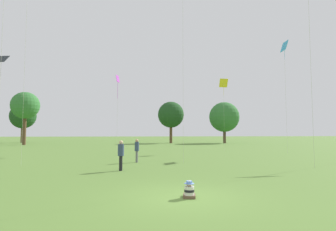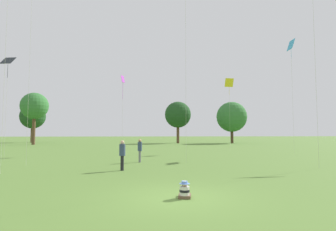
{
  "view_description": "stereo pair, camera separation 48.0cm",
  "coord_description": "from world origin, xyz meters",
  "px_view_note": "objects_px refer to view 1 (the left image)",
  "views": [
    {
      "loc": [
        -1.55,
        -8.97,
        2.2
      ],
      "look_at": [
        0.07,
        4.5,
        3.1
      ],
      "focal_mm": 28.0,
      "sensor_mm": 36.0,
      "label": 1
    },
    {
      "loc": [
        -1.07,
        -9.02,
        2.2
      ],
      "look_at": [
        0.07,
        4.5,
        3.1
      ],
      "focal_mm": 28.0,
      "sensor_mm": 36.0,
      "label": 2
    }
  ],
  "objects_px": {
    "person_standing_0": "(137,148)",
    "distant_tree_2": "(23,116)",
    "distant_tree_1": "(171,115)",
    "seated_toddler": "(189,191)",
    "person_standing_1": "(121,153)",
    "distant_tree_0": "(224,117)",
    "kite_0": "(118,82)",
    "distant_tree_3": "(25,106)",
    "kite_3": "(284,49)",
    "kite_1": "(224,85)",
    "kite_2": "(1,61)"
  },
  "relations": [
    {
      "from": "kite_0",
      "to": "kite_3",
      "type": "height_order",
      "value": "kite_3"
    },
    {
      "from": "kite_3",
      "to": "distant_tree_2",
      "type": "xyz_separation_m",
      "value": [
        -41.39,
        35.57,
        -5.51
      ]
    },
    {
      "from": "distant_tree_2",
      "to": "distant_tree_1",
      "type": "bearing_deg",
      "value": -11.04
    },
    {
      "from": "kite_0",
      "to": "distant_tree_3",
      "type": "relative_size",
      "value": 0.88
    },
    {
      "from": "person_standing_0",
      "to": "distant_tree_2",
      "type": "xyz_separation_m",
      "value": [
        -25.35,
        42.26,
        4.85
      ]
    },
    {
      "from": "kite_0",
      "to": "kite_2",
      "type": "distance_m",
      "value": 11.24
    },
    {
      "from": "seated_toddler",
      "to": "person_standing_0",
      "type": "relative_size",
      "value": 0.34
    },
    {
      "from": "distant_tree_0",
      "to": "kite_2",
      "type": "bearing_deg",
      "value": -132.76
    },
    {
      "from": "seated_toddler",
      "to": "distant_tree_0",
      "type": "xyz_separation_m",
      "value": [
        16.82,
        45.12,
        5.32
      ]
    },
    {
      "from": "seated_toddler",
      "to": "kite_0",
      "type": "distance_m",
      "value": 22.06
    },
    {
      "from": "person_standing_0",
      "to": "kite_3",
      "type": "bearing_deg",
      "value": -25.61
    },
    {
      "from": "distant_tree_2",
      "to": "distant_tree_3",
      "type": "bearing_deg",
      "value": -66.39
    },
    {
      "from": "person_standing_0",
      "to": "distant_tree_2",
      "type": "bearing_deg",
      "value": 72.69
    },
    {
      "from": "kite_0",
      "to": "kite_3",
      "type": "distance_m",
      "value": 18.74
    },
    {
      "from": "person_standing_1",
      "to": "distant_tree_2",
      "type": "height_order",
      "value": "distant_tree_2"
    },
    {
      "from": "distant_tree_0",
      "to": "distant_tree_3",
      "type": "relative_size",
      "value": 0.9
    },
    {
      "from": "person_standing_0",
      "to": "kite_1",
      "type": "relative_size",
      "value": 0.2
    },
    {
      "from": "seated_toddler",
      "to": "distant_tree_3",
      "type": "distance_m",
      "value": 47.77
    },
    {
      "from": "kite_0",
      "to": "distant_tree_0",
      "type": "xyz_separation_m",
      "value": [
        20.74,
        24.78,
        -2.27
      ]
    },
    {
      "from": "seated_toddler",
      "to": "distant_tree_1",
      "type": "xyz_separation_m",
      "value": [
        5.53,
        46.78,
        5.82
      ]
    },
    {
      "from": "distant_tree_2",
      "to": "person_standing_1",
      "type": "bearing_deg",
      "value": -62.27
    },
    {
      "from": "person_standing_0",
      "to": "distant_tree_1",
      "type": "relative_size",
      "value": 0.19
    },
    {
      "from": "seated_toddler",
      "to": "kite_0",
      "type": "relative_size",
      "value": 0.07
    },
    {
      "from": "kite_0",
      "to": "distant_tree_0",
      "type": "bearing_deg",
      "value": 23.21
    },
    {
      "from": "distant_tree_1",
      "to": "distant_tree_2",
      "type": "xyz_separation_m",
      "value": [
        -32.64,
        6.37,
        -0.17
      ]
    },
    {
      "from": "person_standing_0",
      "to": "kite_3",
      "type": "xyz_separation_m",
      "value": [
        16.03,
        6.69,
        10.36
      ]
    },
    {
      "from": "person_standing_0",
      "to": "person_standing_1",
      "type": "height_order",
      "value": "person_standing_1"
    },
    {
      "from": "kite_0",
      "to": "distant_tree_3",
      "type": "bearing_deg",
      "value": 103.51
    },
    {
      "from": "person_standing_1",
      "to": "kite_0",
      "type": "xyz_separation_m",
      "value": [
        -1.23,
        13.64,
        6.78
      ]
    },
    {
      "from": "kite_3",
      "to": "kite_2",
      "type": "bearing_deg",
      "value": -33.24
    },
    {
      "from": "distant_tree_0",
      "to": "distant_tree_2",
      "type": "bearing_deg",
      "value": 169.65
    },
    {
      "from": "person_standing_0",
      "to": "kite_2",
      "type": "relative_size",
      "value": 0.2
    },
    {
      "from": "person_standing_1",
      "to": "distant_tree_2",
      "type": "bearing_deg",
      "value": 86.92
    },
    {
      "from": "person_standing_1",
      "to": "distant_tree_0",
      "type": "bearing_deg",
      "value": 32.27
    },
    {
      "from": "kite_2",
      "to": "distant_tree_3",
      "type": "xyz_separation_m",
      "value": [
        -9.49,
        28.51,
        -0.77
      ]
    },
    {
      "from": "person_standing_1",
      "to": "kite_3",
      "type": "distance_m",
      "value": 22.66
    },
    {
      "from": "kite_0",
      "to": "distant_tree_3",
      "type": "height_order",
      "value": "distant_tree_3"
    },
    {
      "from": "person_standing_0",
      "to": "distant_tree_0",
      "type": "relative_size",
      "value": 0.2
    },
    {
      "from": "person_standing_0",
      "to": "kite_0",
      "type": "bearing_deg",
      "value": 54.58
    },
    {
      "from": "kite_1",
      "to": "distant_tree_0",
      "type": "xyz_separation_m",
      "value": [
        8.22,
        23.76,
        -2.45
      ]
    },
    {
      "from": "kite_1",
      "to": "person_standing_1",
      "type": "bearing_deg",
      "value": 91.58
    },
    {
      "from": "kite_0",
      "to": "kite_1",
      "type": "bearing_deg",
      "value": -22.21
    },
    {
      "from": "kite_1",
      "to": "kite_2",
      "type": "distance_m",
      "value": 22.74
    },
    {
      "from": "seated_toddler",
      "to": "kite_3",
      "type": "height_order",
      "value": "kite_3"
    },
    {
      "from": "person_standing_0",
      "to": "distant_tree_2",
      "type": "distance_m",
      "value": 49.52
    },
    {
      "from": "seated_toddler",
      "to": "distant_tree_0",
      "type": "height_order",
      "value": "distant_tree_0"
    },
    {
      "from": "kite_0",
      "to": "kite_3",
      "type": "bearing_deg",
      "value": -35.49
    },
    {
      "from": "distant_tree_1",
      "to": "distant_tree_0",
      "type": "bearing_deg",
      "value": -8.36
    },
    {
      "from": "distant_tree_0",
      "to": "distant_tree_3",
      "type": "xyz_separation_m",
      "value": [
        -38.96,
        -3.35,
        1.59
      ]
    },
    {
      "from": "kite_3",
      "to": "person_standing_0",
      "type": "bearing_deg",
      "value": -19.71
    }
  ]
}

